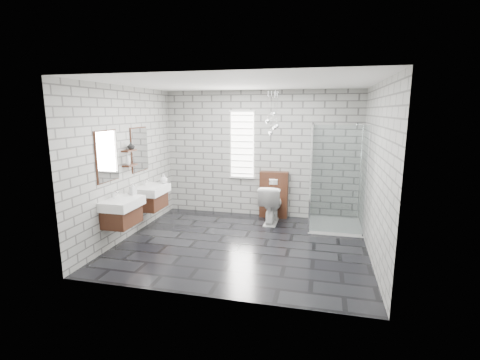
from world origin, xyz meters
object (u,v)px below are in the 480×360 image
(cistern_panel, at_px, (274,195))
(shower_enclosure, at_px, (331,204))
(vanity_left, at_px, (120,204))
(vanity_right, at_px, (150,191))
(toilet, at_px, (271,204))

(cistern_panel, distance_m, shower_enclosure, 1.29)
(shower_enclosure, bearing_deg, vanity_left, -152.14)
(vanity_left, height_order, shower_enclosure, shower_enclosure)
(cistern_panel, bearing_deg, vanity_right, -149.95)
(vanity_left, distance_m, cistern_panel, 3.23)
(vanity_right, relative_size, toilet, 1.98)
(vanity_right, xyz_separation_m, shower_enclosure, (3.41, 0.77, -0.25))
(cistern_panel, xyz_separation_m, shower_enclosure, (1.18, -0.52, 0.00))
(cistern_panel, distance_m, toilet, 0.41)
(vanity_right, xyz_separation_m, cistern_panel, (2.23, 1.29, -0.26))
(vanity_right, bearing_deg, cistern_panel, 30.05)
(vanity_left, height_order, cistern_panel, vanity_left)
(shower_enclosure, height_order, toilet, shower_enclosure)
(vanity_right, height_order, shower_enclosure, shower_enclosure)
(shower_enclosure, bearing_deg, cistern_panel, 156.35)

